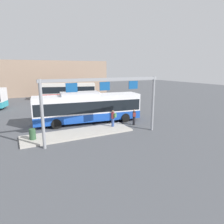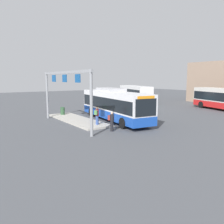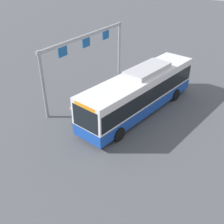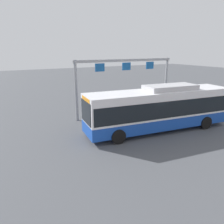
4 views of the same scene
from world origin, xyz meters
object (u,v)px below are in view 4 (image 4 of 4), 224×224
(bus_main, at_px, (160,107))
(person_waiting_near, at_px, (121,110))
(person_boarding, at_px, (94,116))
(trash_bin, at_px, (183,104))

(bus_main, relative_size, person_waiting_near, 7.02)
(bus_main, height_order, person_boarding, bus_main)
(person_waiting_near, xyz_separation_m, trash_bin, (-7.66, -0.29, -0.44))
(bus_main, xyz_separation_m, person_boarding, (4.02, -3.09, -0.92))
(person_boarding, height_order, person_waiting_near, person_waiting_near)
(bus_main, bearing_deg, trash_bin, -144.30)
(bus_main, distance_m, person_waiting_near, 3.50)
(trash_bin, bearing_deg, bus_main, 28.59)
(person_waiting_near, distance_m, trash_bin, 7.68)
(person_boarding, bearing_deg, bus_main, 79.97)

